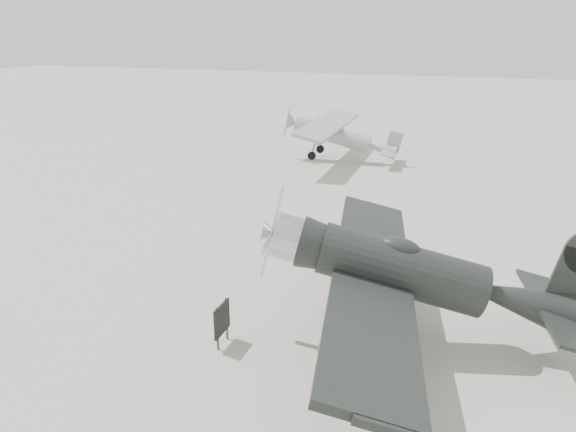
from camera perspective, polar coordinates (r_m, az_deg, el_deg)
name	(u,v)px	position (r m, az deg, el deg)	size (l,w,h in m)	color
ground	(275,312)	(16.16, -1.37, -9.74)	(160.00, 160.00, 0.00)	gray
lowwing_monoplane	(416,274)	(14.21, 12.87, -5.81)	(8.14, 11.30, 3.63)	black
highwing_monoplane	(337,132)	(33.49, 5.02, 8.49)	(6.92, 9.70, 2.77)	gray
sign_board	(222,320)	(14.45, -6.74, -10.42)	(0.07, 0.81, 1.17)	#333333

